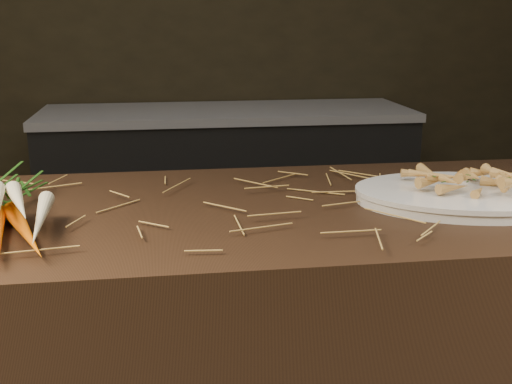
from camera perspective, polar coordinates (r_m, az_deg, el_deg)
The scene contains 4 objects.
back_counter at distance 3.29m, azimuth -2.54°, elevation 0.13°, with size 1.82×0.62×0.84m.
straw_bedding at distance 1.33m, azimuth -7.37°, elevation -1.18°, with size 1.40×0.60×0.02m, color #A38536, non-canonical shape.
serving_platter at distance 1.44m, azimuth 18.23°, elevation -0.45°, with size 0.47×0.31×0.02m, color white, non-canonical shape.
roasted_veg_heap at distance 1.43m, azimuth 18.36°, elevation 1.04°, with size 0.23×0.17×0.05m, color #AE7339, non-canonical shape.
Camera 1 is at (-0.01, -0.98, 1.29)m, focal length 45.00 mm.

